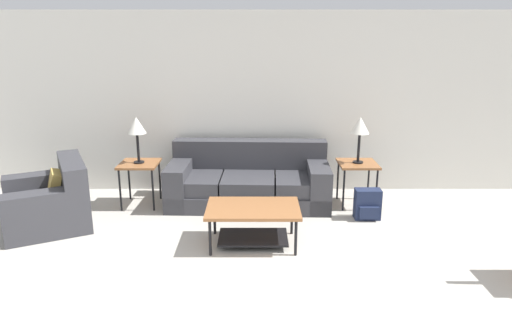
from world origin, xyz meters
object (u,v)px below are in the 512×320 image
at_px(couch, 250,182).
at_px(coffee_table, 255,217).
at_px(table_lamp_right, 362,127).
at_px(armchair, 52,202).
at_px(side_table_right, 359,167).
at_px(backpack, 369,205).
at_px(side_table_left, 141,167).
at_px(table_lamp_left, 138,127).

xyz_separation_m(couch, coffee_table, (0.07, -1.33, 0.04)).
distance_m(coffee_table, table_lamp_right, 2.02).
xyz_separation_m(couch, armchair, (-2.41, -0.79, -0.00)).
bearing_deg(coffee_table, side_table_right, 41.22).
bearing_deg(side_table_right, couch, 176.05).
distance_m(couch, armchair, 2.54).
xyz_separation_m(armchair, backpack, (3.93, 0.19, -0.10)).
bearing_deg(backpack, armchair, -177.28).
height_order(side_table_left, table_lamp_left, table_lamp_left).
bearing_deg(backpack, table_lamp_left, 170.45).
relative_size(armchair, table_lamp_right, 2.16).
height_order(coffee_table, backpack, coffee_table).
distance_m(coffee_table, table_lamp_left, 2.12).
distance_m(side_table_left, side_table_right, 2.95).
bearing_deg(coffee_table, side_table_left, 141.45).
relative_size(couch, table_lamp_right, 3.53).
bearing_deg(side_table_right, table_lamp_left, -180.00).
xyz_separation_m(coffee_table, backpack, (1.45, 0.73, -0.14)).
bearing_deg(side_table_right, backpack, -85.61).
height_order(armchair, table_lamp_left, table_lamp_left).
height_order(armchair, backpack, armchair).
bearing_deg(coffee_table, armchair, 167.66).
height_order(couch, table_lamp_left, table_lamp_left).
bearing_deg(table_lamp_right, side_table_left, 180.00).
bearing_deg(side_table_left, table_lamp_left, -53.13).
distance_m(coffee_table, side_table_right, 1.88).
height_order(coffee_table, side_table_right, side_table_right).
bearing_deg(armchair, coffee_table, -12.34).
bearing_deg(table_lamp_right, couch, 176.05).
bearing_deg(couch, side_table_right, -3.95).
relative_size(table_lamp_right, backpack, 1.60).
distance_m(table_lamp_left, backpack, 3.17).
xyz_separation_m(side_table_right, backpack, (0.04, -0.50, -0.35)).
relative_size(coffee_table, table_lamp_right, 1.64).
relative_size(couch, side_table_left, 3.70).
distance_m(armchair, table_lamp_right, 4.03).
relative_size(coffee_table, side_table_right, 1.71).
xyz_separation_m(armchair, side_table_right, (3.89, 0.69, 0.25)).
bearing_deg(armchair, backpack, 2.72).
distance_m(side_table_left, table_lamp_right, 3.01).
distance_m(couch, table_lamp_right, 1.68).
bearing_deg(couch, backpack, -21.79).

